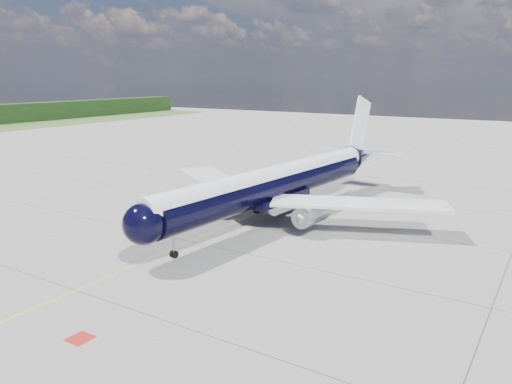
% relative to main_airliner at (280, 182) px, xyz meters
% --- Properties ---
extents(ground, '(320.00, 320.00, 0.00)m').
position_rel_main_airliner_xyz_m(ground, '(-3.38, 6.34, -4.53)').
color(ground, gray).
rests_on(ground, ground).
extents(taxiway_centerline, '(0.16, 160.00, 0.01)m').
position_rel_main_airliner_xyz_m(taxiway_centerline, '(-3.38, 1.34, -4.52)').
color(taxiway_centerline, yellow).
rests_on(taxiway_centerline, ground).
extents(red_marking, '(1.60, 1.60, 0.01)m').
position_rel_main_airliner_xyz_m(red_marking, '(3.42, -33.66, -4.52)').
color(red_marking, maroon).
rests_on(red_marking, ground).
extents(main_airliner, '(41.37, 50.54, 14.59)m').
position_rel_main_airliner_xyz_m(main_airliner, '(0.00, 0.00, 0.00)').
color(main_airliner, black).
rests_on(main_airliner, ground).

